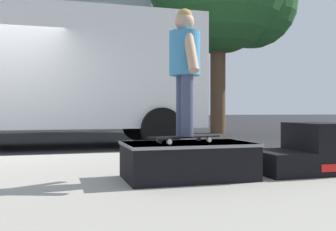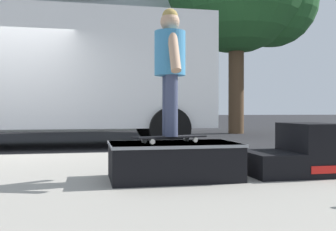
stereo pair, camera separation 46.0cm
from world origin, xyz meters
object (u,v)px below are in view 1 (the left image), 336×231
Objects in this scene: kicker_ramp at (305,152)px; skateboard at (185,137)px; skate_box at (188,159)px; skater_kid at (185,61)px; box_truck at (47,73)px.

kicker_ramp is 1.24× the size of skateboard.
skater_kid is at bearing -161.00° from skate_box.
skater_kid is at bearing -74.79° from box_truck.
skate_box is 1.01× the size of skater_kid.
box_truck reaches higher than skater_kid.
skate_box is at bearing 19.00° from skater_kid.
kicker_ramp reaches higher than skateboard.
box_truck is (-1.47, 5.42, 1.15)m from skateboard.
kicker_ramp is 1.47m from skateboard.
skateboard is 0.61× the size of skater_kid.
skateboard is at bearing 0.00° from skater_kid.
box_truck reaches higher than skateboard.
skate_box is 0.24m from skateboard.
skater_kid reaches higher than kicker_ramp.
skate_box is 0.19× the size of box_truck.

